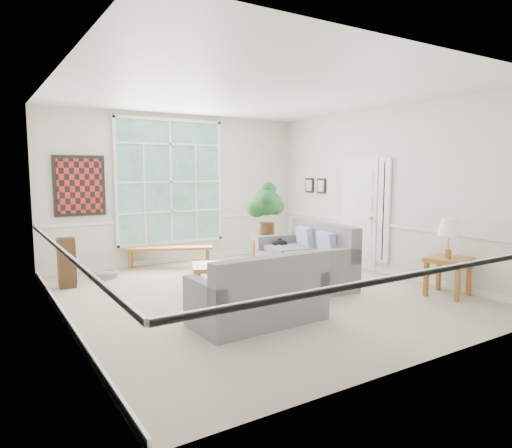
{
  "coord_description": "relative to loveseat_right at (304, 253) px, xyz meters",
  "views": [
    {
      "loc": [
        -3.64,
        -5.76,
        1.88
      ],
      "look_at": [
        0.1,
        0.2,
        1.05
      ],
      "focal_mm": 32.0,
      "sensor_mm": 36.0,
      "label": 1
    }
  ],
  "objects": [
    {
      "name": "wall_left",
      "position": [
        -3.77,
        -0.16,
        1.0
      ],
      "size": [
        0.02,
        6.0,
        3.0
      ],
      "primitive_type": "cube",
      "color": "silver",
      "rests_on": "ground"
    },
    {
      "name": "table_lamp",
      "position": [
        1.29,
        -1.8,
        0.38
      ],
      "size": [
        0.34,
        0.34,
        0.59
      ],
      "primitive_type": null,
      "rotation": [
        0.0,
        0.0,
        0.0
      ],
      "color": "silver",
      "rests_on": "side_table"
    },
    {
      "name": "pewter_bowl",
      "position": [
        -1.3,
        0.05,
        -0.02
      ],
      "size": [
        0.46,
        0.46,
        0.08
      ],
      "primitive_type": "imported",
      "rotation": [
        0.0,
        0.0,
        -0.55
      ],
      "color": "gray",
      "rests_on": "coffee_table"
    },
    {
      "name": "wall_art",
      "position": [
        -2.97,
        2.79,
        1.1
      ],
      "size": [
        0.9,
        0.06,
        1.1
      ],
      "primitive_type": "cube",
      "color": "maroon",
      "rests_on": "wall_back"
    },
    {
      "name": "window_back",
      "position": [
        -1.22,
        2.8,
        1.15
      ],
      "size": [
        2.3,
        0.08,
        2.4
      ],
      "primitive_type": "cube",
      "color": "white",
      "rests_on": "wall_back"
    },
    {
      "name": "end_table",
      "position": [
        0.22,
        1.39,
        -0.2
      ],
      "size": [
        0.8,
        0.8,
        0.61
      ],
      "primitive_type": "cube",
      "rotation": [
        0.0,
        0.0,
        -0.38
      ],
      "color": "#915D24",
      "rests_on": "floor"
    },
    {
      "name": "houseplant",
      "position": [
        0.14,
        1.34,
        0.64
      ],
      "size": [
        0.86,
        0.86,
        1.07
      ],
      "primitive_type": null,
      "rotation": [
        0.0,
        0.0,
        -0.56
      ],
      "color": "#1E5325",
      "rests_on": "end_table"
    },
    {
      "name": "wall_right",
      "position": [
        1.73,
        -0.16,
        1.0
      ],
      "size": [
        0.02,
        6.0,
        3.0
      ],
      "primitive_type": "cube",
      "color": "silver",
      "rests_on": "ground"
    },
    {
      "name": "pet_bed",
      "position": [
        -2.74,
        2.13,
        -0.44
      ],
      "size": [
        0.54,
        0.54,
        0.13
      ],
      "primitive_type": "cylinder",
      "rotation": [
        0.0,
        0.0,
        0.29
      ],
      "color": "gray",
      "rests_on": "floor"
    },
    {
      "name": "ceiling",
      "position": [
        -1.02,
        -0.16,
        2.5
      ],
      "size": [
        5.5,
        6.0,
        0.02
      ],
      "primitive_type": "cube",
      "color": "white",
      "rests_on": "ground"
    },
    {
      "name": "loveseat_front",
      "position": [
        -1.71,
        -1.26,
        -0.06
      ],
      "size": [
        1.65,
        0.89,
        0.88
      ],
      "primitive_type": "cube",
      "rotation": [
        0.0,
        0.0,
        0.03
      ],
      "color": "slate",
      "rests_on": "floor"
    },
    {
      "name": "window_bench",
      "position": [
        -1.43,
        2.41,
        -0.31
      ],
      "size": [
        1.66,
        0.98,
        0.39
      ],
      "primitive_type": "cube",
      "rotation": [
        0.0,
        0.0,
        -0.42
      ],
      "color": "#915D24",
      "rests_on": "floor"
    },
    {
      "name": "coffee_table",
      "position": [
        -1.31,
        0.13,
        -0.28
      ],
      "size": [
        1.35,
        1.05,
        0.44
      ],
      "primitive_type": "cube",
      "rotation": [
        0.0,
        0.0,
        -0.39
      ],
      "color": "#915D24",
      "rests_on": "floor"
    },
    {
      "name": "wall_frame_far",
      "position": [
        1.69,
        1.99,
        1.05
      ],
      "size": [
        0.04,
        0.26,
        0.32
      ],
      "primitive_type": "cube",
      "color": "black",
      "rests_on": "wall_right"
    },
    {
      "name": "wall_frame_near",
      "position": [
        1.69,
        1.59,
        1.05
      ],
      "size": [
        0.04,
        0.26,
        0.32
      ],
      "primitive_type": "cube",
      "color": "black",
      "rests_on": "wall_right"
    },
    {
      "name": "floor_speaker",
      "position": [
        -3.42,
        1.78,
        -0.1
      ],
      "size": [
        0.25,
        0.2,
        0.81
      ],
      "primitive_type": "cube",
      "rotation": [
        0.0,
        0.0,
        -0.0
      ],
      "color": "#3E2613",
      "rests_on": "floor"
    },
    {
      "name": "floor",
      "position": [
        -1.02,
        -0.16,
        -0.51
      ],
      "size": [
        5.5,
        6.0,
        0.01
      ],
      "primitive_type": "cube",
      "color": "#A69C8A",
      "rests_on": "ground"
    },
    {
      "name": "side_table",
      "position": [
        1.34,
        -1.78,
        -0.21
      ],
      "size": [
        0.69,
        0.69,
        0.58
      ],
      "primitive_type": "cube",
      "rotation": [
        0.0,
        0.0,
        0.24
      ],
      "color": "#915D24",
      "rests_on": "floor"
    },
    {
      "name": "cat",
      "position": [
        -0.01,
        0.67,
        0.08
      ],
      "size": [
        0.34,
        0.27,
        0.14
      ],
      "primitive_type": "ellipsoid",
      "rotation": [
        0.0,
        0.0,
        -0.23
      ],
      "color": "black",
      "rests_on": "loveseat_right"
    },
    {
      "name": "wall_front",
      "position": [
        -1.02,
        -3.16,
        1.0
      ],
      "size": [
        5.5,
        0.02,
        3.0
      ],
      "primitive_type": "cube",
      "color": "silver",
      "rests_on": "ground"
    },
    {
      "name": "loveseat_right",
      "position": [
        0.0,
        0.0,
        0.0
      ],
      "size": [
        1.22,
        1.98,
        1.01
      ],
      "primitive_type": "cube",
      "rotation": [
        0.0,
        0.0,
        -0.14
      ],
      "color": "slate",
      "rests_on": "floor"
    },
    {
      "name": "entry_door",
      "position": [
        1.69,
        0.44,
        0.55
      ],
      "size": [
        0.08,
        0.9,
        2.1
      ],
      "primitive_type": "cube",
      "color": "white",
      "rests_on": "floor"
    },
    {
      "name": "wall_back",
      "position": [
        -1.02,
        2.84,
        1.0
      ],
      "size": [
        5.5,
        0.02,
        3.0
      ],
      "primitive_type": "cube",
      "color": "silver",
      "rests_on": "ground"
    },
    {
      "name": "door_sidelight",
      "position": [
        1.69,
        -0.19,
        0.65
      ],
      "size": [
        0.08,
        0.26,
        1.9
      ],
      "primitive_type": "cube",
      "color": "white",
      "rests_on": "wall_right"
    }
  ]
}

